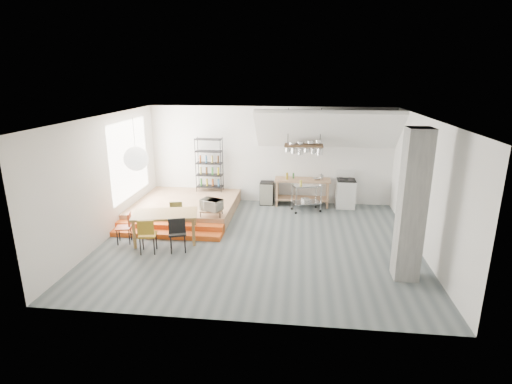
# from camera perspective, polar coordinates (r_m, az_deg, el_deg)

# --- Properties ---
(floor) EXTENTS (8.00, 8.00, 0.00)m
(floor) POSITION_cam_1_polar(r_m,az_deg,el_deg) (10.45, 0.39, -7.14)
(floor) COLOR #525C5F
(floor) RESTS_ON ground
(wall_back) EXTENTS (8.00, 0.04, 3.20)m
(wall_back) POSITION_cam_1_polar(r_m,az_deg,el_deg) (13.31, 2.01, 5.26)
(wall_back) COLOR silver
(wall_back) RESTS_ON ground
(wall_left) EXTENTS (0.04, 7.00, 3.20)m
(wall_left) POSITION_cam_1_polar(r_m,az_deg,el_deg) (11.07, -20.67, 1.89)
(wall_left) COLOR silver
(wall_left) RESTS_ON ground
(wall_right) EXTENTS (0.04, 7.00, 3.20)m
(wall_right) POSITION_cam_1_polar(r_m,az_deg,el_deg) (10.31, 23.10, 0.61)
(wall_right) COLOR silver
(wall_right) RESTS_ON ground
(ceiling) EXTENTS (8.00, 7.00, 0.02)m
(ceiling) POSITION_cam_1_polar(r_m,az_deg,el_deg) (9.63, 0.43, 10.60)
(ceiling) COLOR white
(ceiling) RESTS_ON wall_back
(slope_ceiling) EXTENTS (4.40, 1.44, 1.32)m
(slope_ceiling) POSITION_cam_1_polar(r_m,az_deg,el_deg) (12.55, 10.15, 8.73)
(slope_ceiling) COLOR white
(slope_ceiling) RESTS_ON wall_back
(window_pane) EXTENTS (0.02, 2.50, 2.20)m
(window_pane) POSITION_cam_1_polar(r_m,az_deg,el_deg) (12.33, -17.59, 4.54)
(window_pane) COLOR white
(window_pane) RESTS_ON wall_left
(platform) EXTENTS (3.00, 3.00, 0.40)m
(platform) POSITION_cam_1_polar(r_m,az_deg,el_deg) (12.69, -9.94, -2.10)
(platform) COLOR #A07350
(platform) RESTS_ON ground
(step_lower) EXTENTS (3.00, 0.35, 0.13)m
(step_lower) POSITION_cam_1_polar(r_m,az_deg,el_deg) (10.99, -12.72, -5.95)
(step_lower) COLOR #DB5719
(step_lower) RESTS_ON ground
(step_upper) EXTENTS (3.00, 0.35, 0.27)m
(step_upper) POSITION_cam_1_polar(r_m,az_deg,el_deg) (11.28, -12.17, -4.98)
(step_upper) COLOR #DB5719
(step_upper) RESTS_ON ground
(concrete_column) EXTENTS (0.50, 0.50, 3.20)m
(concrete_column) POSITION_cam_1_polar(r_m,az_deg,el_deg) (8.73, 21.37, -1.90)
(concrete_column) COLOR slate
(concrete_column) RESTS_ON ground
(kitchen_counter) EXTENTS (1.80, 0.60, 0.91)m
(kitchen_counter) POSITION_cam_1_polar(r_m,az_deg,el_deg) (13.16, 6.63, 0.66)
(kitchen_counter) COLOR #A07350
(kitchen_counter) RESTS_ON ground
(stove) EXTENTS (0.60, 0.60, 1.18)m
(stove) POSITION_cam_1_polar(r_m,az_deg,el_deg) (13.29, 12.65, -0.13)
(stove) COLOR white
(stove) RESTS_ON ground
(pot_rack) EXTENTS (1.20, 0.50, 1.43)m
(pot_rack) POSITION_cam_1_polar(r_m,az_deg,el_deg) (12.64, 6.95, 6.28)
(pot_rack) COLOR #412A1A
(pot_rack) RESTS_ON ceiling
(wire_shelving) EXTENTS (0.88, 0.38, 1.80)m
(wire_shelving) POSITION_cam_1_polar(r_m,az_deg,el_deg) (13.38, -6.69, 4.02)
(wire_shelving) COLOR black
(wire_shelving) RESTS_ON platform
(microwave_shelf) EXTENTS (0.60, 0.40, 0.16)m
(microwave_shelf) POSITION_cam_1_polar(r_m,az_deg,el_deg) (11.16, -6.37, -2.66)
(microwave_shelf) COLOR #A07350
(microwave_shelf) RESTS_ON platform
(paper_lantern) EXTENTS (0.60, 0.60, 0.60)m
(paper_lantern) POSITION_cam_1_polar(r_m,az_deg,el_deg) (10.22, -16.76, 4.57)
(paper_lantern) COLOR white
(paper_lantern) RESTS_ON ceiling
(dining_table) EXTENTS (1.78, 1.24, 0.77)m
(dining_table) POSITION_cam_1_polar(r_m,az_deg,el_deg) (10.52, -12.87, -3.37)
(dining_table) COLOR olive
(dining_table) RESTS_ON ground
(chair_mustard) EXTENTS (0.48, 0.48, 0.89)m
(chair_mustard) POSITION_cam_1_polar(r_m,az_deg,el_deg) (9.95, -15.32, -5.67)
(chair_mustard) COLOR #AE831D
(chair_mustard) RESTS_ON ground
(chair_black) EXTENTS (0.53, 0.53, 0.91)m
(chair_black) POSITION_cam_1_polar(r_m,az_deg,el_deg) (9.85, -11.19, -5.53)
(chair_black) COLOR black
(chair_black) RESTS_ON ground
(chair_olive) EXTENTS (0.43, 0.43, 0.80)m
(chair_olive) POSITION_cam_1_polar(r_m,az_deg,el_deg) (11.25, -11.36, -3.11)
(chair_olive) COLOR brown
(chair_olive) RESTS_ON ground
(chair_red) EXTENTS (0.45, 0.45, 0.80)m
(chair_red) POSITION_cam_1_polar(r_m,az_deg,el_deg) (10.77, -18.09, -4.50)
(chair_red) COLOR #C3421B
(chair_red) RESTS_ON ground
(rolling_cart) EXTENTS (0.99, 0.74, 0.87)m
(rolling_cart) POSITION_cam_1_polar(r_m,az_deg,el_deg) (12.66, 7.22, -0.28)
(rolling_cart) COLOR silver
(rolling_cart) RESTS_ON ground
(mini_fridge) EXTENTS (0.45, 0.45, 0.76)m
(mini_fridge) POSITION_cam_1_polar(r_m,az_deg,el_deg) (13.32, 1.56, -0.14)
(mini_fridge) COLOR black
(mini_fridge) RESTS_ON ground
(microwave) EXTENTS (0.67, 0.57, 0.31)m
(microwave) POSITION_cam_1_polar(r_m,az_deg,el_deg) (11.10, -6.39, -1.81)
(microwave) COLOR beige
(microwave) RESTS_ON microwave_shelf
(bowl) EXTENTS (0.28, 0.28, 0.05)m
(bowl) POSITION_cam_1_polar(r_m,az_deg,el_deg) (13.04, 8.59, 1.86)
(bowl) COLOR silver
(bowl) RESTS_ON kitchen_counter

